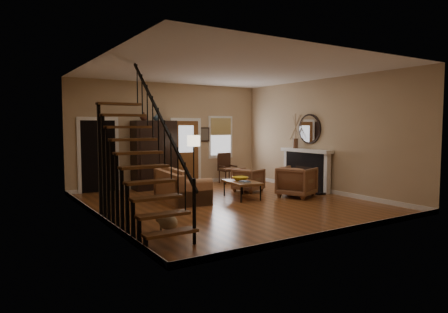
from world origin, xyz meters
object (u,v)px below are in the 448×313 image
floor_lamp (194,164)px  sofa (181,186)px  armchair_left (297,182)px  coffee_table (242,190)px  armoire (154,155)px  side_chair (228,168)px  armchair_right (248,180)px

floor_lamp → sofa: bearing=-131.0°
armchair_left → coffee_table: bearing=43.3°
armoire → side_chair: size_ratio=2.06×
coffee_table → sofa: bearing=158.3°
armoire → armchair_left: bearing=-50.6°
coffee_table → armchair_right: size_ratio=1.58×
floor_lamp → side_chair: floor_lamp is taller
side_chair → coffee_table: bearing=-114.9°
armchair_right → floor_lamp: floor_lamp is taller
armoire → armchair_right: armoire is taller
armchair_left → floor_lamp: (-1.97, 2.29, 0.42)m
armchair_left → armchair_right: armchair_left is taller
armoire → armchair_right: size_ratio=2.75×
coffee_table → armchair_left: size_ratio=1.32×
coffee_table → floor_lamp: (-0.57, 1.67, 0.60)m
sofa → armchair_right: sofa is taller
sofa → armchair_left: armchair_left is taller
coffee_table → floor_lamp: size_ratio=0.72×
sofa → coffee_table: sofa is taller
floor_lamp → side_chair: 1.99m
armoire → sofa: size_ratio=1.02×
armchair_left → armchair_right: size_ratio=1.20×
armchair_right → sofa: bearing=74.1°
armoire → armchair_left: armoire is taller
floor_lamp → side_chair: bearing=26.6°
coffee_table → armoire: bearing=116.4°
armoire → coffee_table: 3.18m
sofa → floor_lamp: 1.49m
armchair_left → armchair_right: (-0.61, 1.42, -0.07)m
armoire → armchair_right: 2.99m
armchair_left → side_chair: 3.18m
armoire → armchair_right: (2.16, -1.95, -0.70)m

